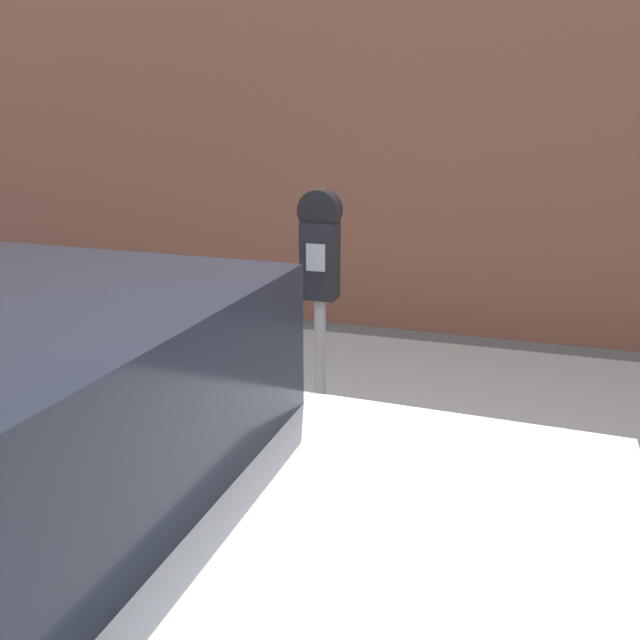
{
  "coord_description": "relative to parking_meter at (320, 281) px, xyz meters",
  "views": [
    {
      "loc": [
        0.7,
        -1.89,
        2.03
      ],
      "look_at": [
        -0.2,
        0.96,
        1.09
      ],
      "focal_mm": 35.0,
      "sensor_mm": 36.0,
      "label": 1
    }
  ],
  "objects": [
    {
      "name": "sidewalk",
      "position": [
        0.2,
        1.24,
        -1.23
      ],
      "size": [
        24.0,
        2.8,
        0.12
      ],
      "color": "#BCB7AD",
      "rests_on": "ground_plane"
    },
    {
      "name": "building_facade",
      "position": [
        0.2,
        3.42,
        1.72
      ],
      "size": [
        24.0,
        0.3,
        6.03
      ],
      "color": "#935642",
      "rests_on": "ground_plane"
    },
    {
      "name": "parking_meter",
      "position": [
        0.0,
        0.0,
        0.0
      ],
      "size": [
        0.2,
        0.14,
        1.62
      ],
      "color": "gray",
      "rests_on": "sidewalk"
    }
  ]
}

